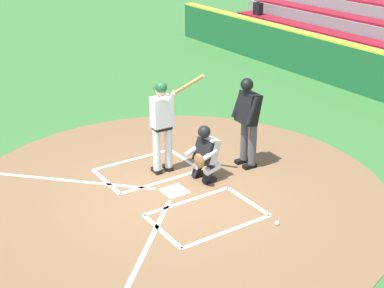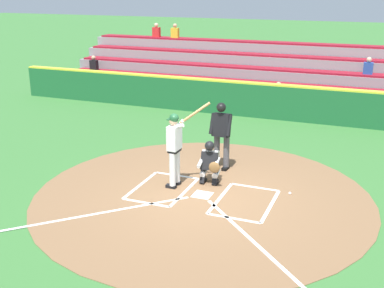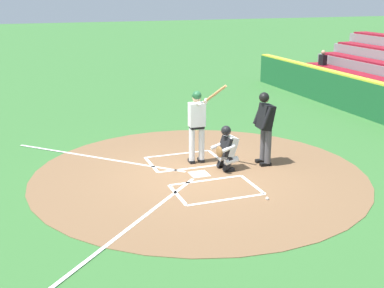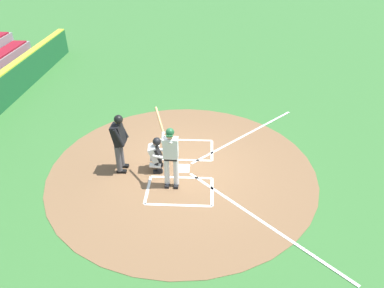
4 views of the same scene
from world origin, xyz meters
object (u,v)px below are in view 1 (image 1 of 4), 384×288
object	(u,v)px
plate_umpire	(248,116)
batter	(163,121)
baseball	(277,223)
catcher	(205,152)

from	to	relation	value
plate_umpire	batter	bearing A→B (deg)	66.54
batter	baseball	xyz separation A→B (m)	(-2.74, -0.55, -1.06)
baseball	catcher	bearing A→B (deg)	1.96
baseball	batter	bearing A→B (deg)	11.42
batter	catcher	xyz separation A→B (m)	(-0.73, -0.49, -0.51)
batter	baseball	distance (m)	2.99
plate_umpire	baseball	size ratio (longest dim) A/B	25.20
plate_umpire	baseball	xyz separation A→B (m)	(-2.07, 0.99, -1.04)
catcher	baseball	distance (m)	2.09
catcher	plate_umpire	world-z (taller)	plate_umpire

